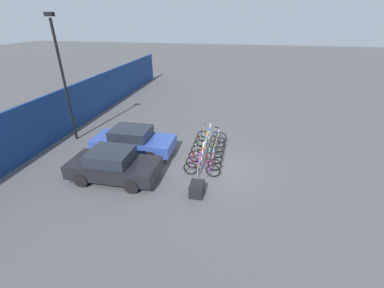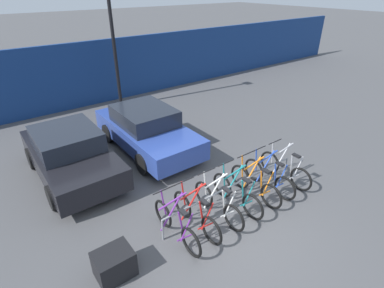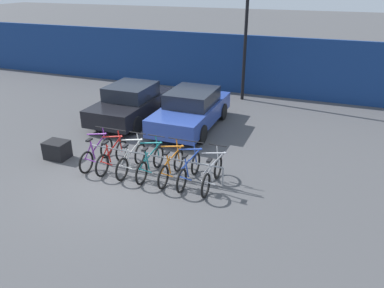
{
  "view_description": "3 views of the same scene",
  "coord_description": "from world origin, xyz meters",
  "px_view_note": "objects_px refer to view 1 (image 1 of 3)",
  "views": [
    {
      "loc": [
        -10.9,
        -0.98,
        6.6
      ],
      "look_at": [
        0.55,
        1.3,
        0.74
      ],
      "focal_mm": 24.0,
      "sensor_mm": 36.0,
      "label": 1
    },
    {
      "loc": [
        -3.66,
        -3.44,
        4.91
      ],
      "look_at": [
        0.35,
        1.89,
        1.27
      ],
      "focal_mm": 28.0,
      "sensor_mm": 36.0,
      "label": 2
    },
    {
      "loc": [
        5.12,
        -7.8,
        5.18
      ],
      "look_at": [
        1.54,
        1.58,
        0.67
      ],
      "focal_mm": 35.0,
      "sensor_mm": 36.0,
      "label": 3
    }
  ],
  "objects_px": {
    "bicycle_purple": "(202,169)",
    "bicycle_blue": "(210,141)",
    "car_blue": "(133,141)",
    "bicycle_red": "(203,163)",
    "cargo_crate": "(197,189)",
    "bike_rack": "(205,148)",
    "bicycle_silver": "(212,136)",
    "lamp_post": "(63,75)",
    "bicycle_orange": "(209,145)",
    "bicycle_white": "(205,156)",
    "car_black": "(114,165)",
    "bicycle_teal": "(207,151)"
  },
  "relations": [
    {
      "from": "bicycle_orange",
      "to": "cargo_crate",
      "type": "relative_size",
      "value": 2.44
    },
    {
      "from": "bicycle_red",
      "to": "lamp_post",
      "type": "relative_size",
      "value": 0.25
    },
    {
      "from": "bicycle_white",
      "to": "bicycle_orange",
      "type": "height_order",
      "value": "same"
    },
    {
      "from": "bicycle_white",
      "to": "bicycle_orange",
      "type": "bearing_deg",
      "value": -1.5
    },
    {
      "from": "bike_rack",
      "to": "bicycle_purple",
      "type": "distance_m",
      "value": 1.81
    },
    {
      "from": "bike_rack",
      "to": "bicycle_silver",
      "type": "distance_m",
      "value": 1.81
    },
    {
      "from": "bicycle_red",
      "to": "bicycle_blue",
      "type": "bearing_deg",
      "value": 1.18
    },
    {
      "from": "bicycle_purple",
      "to": "lamp_post",
      "type": "distance_m",
      "value": 8.99
    },
    {
      "from": "bicycle_white",
      "to": "cargo_crate",
      "type": "distance_m",
      "value": 2.6
    },
    {
      "from": "bicycle_purple",
      "to": "bicycle_blue",
      "type": "xyz_separation_m",
      "value": [
        2.94,
        0.0,
        0.0
      ]
    },
    {
      "from": "bicycle_white",
      "to": "bicycle_silver",
      "type": "height_order",
      "value": "same"
    },
    {
      "from": "bicycle_red",
      "to": "cargo_crate",
      "type": "distance_m",
      "value": 1.96
    },
    {
      "from": "bicycle_silver",
      "to": "car_black",
      "type": "relative_size",
      "value": 0.43
    },
    {
      "from": "bicycle_silver",
      "to": "car_blue",
      "type": "xyz_separation_m",
      "value": [
        -2.09,
        3.91,
        0.31
      ]
    },
    {
      "from": "bike_rack",
      "to": "bicycle_teal",
      "type": "distance_m",
      "value": 0.19
    },
    {
      "from": "bicycle_purple",
      "to": "bicycle_orange",
      "type": "xyz_separation_m",
      "value": [
        2.42,
        0.0,
        0.0
      ]
    },
    {
      "from": "bicycle_white",
      "to": "bicycle_orange",
      "type": "xyz_separation_m",
      "value": [
        1.25,
        0.0,
        0.0
      ]
    },
    {
      "from": "bicycle_silver",
      "to": "bicycle_blue",
      "type": "bearing_deg",
      "value": 177.1
    },
    {
      "from": "bicycle_orange",
      "to": "bicycle_blue",
      "type": "xyz_separation_m",
      "value": [
        0.52,
        0.0,
        0.0
      ]
    },
    {
      "from": "bicycle_blue",
      "to": "lamp_post",
      "type": "bearing_deg",
      "value": 96.28
    },
    {
      "from": "bicycle_white",
      "to": "bicycle_red",
      "type": "bearing_deg",
      "value": 178.5
    },
    {
      "from": "bike_rack",
      "to": "cargo_crate",
      "type": "bearing_deg",
      "value": -176.7
    },
    {
      "from": "bicycle_silver",
      "to": "car_blue",
      "type": "bearing_deg",
      "value": 115.28
    },
    {
      "from": "bicycle_white",
      "to": "car_blue",
      "type": "bearing_deg",
      "value": 83.49
    },
    {
      "from": "bicycle_purple",
      "to": "bicycle_orange",
      "type": "height_order",
      "value": "same"
    },
    {
      "from": "bicycle_red",
      "to": "lamp_post",
      "type": "distance_m",
      "value": 8.86
    },
    {
      "from": "bicycle_teal",
      "to": "bicycle_orange",
      "type": "xyz_separation_m",
      "value": [
        0.64,
        0.0,
        0.0
      ]
    },
    {
      "from": "bicycle_silver",
      "to": "bicycle_red",
      "type": "bearing_deg",
      "value": 177.1
    },
    {
      "from": "bike_rack",
      "to": "bicycle_teal",
      "type": "relative_size",
      "value": 2.43
    },
    {
      "from": "car_black",
      "to": "car_blue",
      "type": "bearing_deg",
      "value": 2.5
    },
    {
      "from": "bicycle_blue",
      "to": "car_blue",
      "type": "bearing_deg",
      "value": 112.85
    },
    {
      "from": "bicycle_red",
      "to": "bicycle_white",
      "type": "height_order",
      "value": "same"
    },
    {
      "from": "bicycle_teal",
      "to": "bicycle_blue",
      "type": "relative_size",
      "value": 1.0
    },
    {
      "from": "bicycle_orange",
      "to": "cargo_crate",
      "type": "xyz_separation_m",
      "value": [
        -3.85,
        -0.04,
        -0.1
      ]
    },
    {
      "from": "lamp_post",
      "to": "bicycle_teal",
      "type": "bearing_deg",
      "value": -94.85
    },
    {
      "from": "bicycle_purple",
      "to": "bicycle_blue",
      "type": "bearing_deg",
      "value": 2.98
    },
    {
      "from": "bicycle_silver",
      "to": "car_blue",
      "type": "height_order",
      "value": "car_blue"
    },
    {
      "from": "bicycle_orange",
      "to": "lamp_post",
      "type": "xyz_separation_m",
      "value": [
        0.03,
        7.97,
        3.36
      ]
    },
    {
      "from": "lamp_post",
      "to": "bicycle_white",
      "type": "bearing_deg",
      "value": -99.12
    },
    {
      "from": "bike_rack",
      "to": "bicycle_blue",
      "type": "bearing_deg",
      "value": -7.43
    },
    {
      "from": "bicycle_white",
      "to": "lamp_post",
      "type": "distance_m",
      "value": 8.75
    },
    {
      "from": "bicycle_red",
      "to": "bicycle_orange",
      "type": "distance_m",
      "value": 1.89
    },
    {
      "from": "bicycle_red",
      "to": "cargo_crate",
      "type": "height_order",
      "value": "bicycle_red"
    },
    {
      "from": "bicycle_white",
      "to": "car_blue",
      "type": "xyz_separation_m",
      "value": [
        0.34,
        3.91,
        0.31
      ]
    },
    {
      "from": "bicycle_teal",
      "to": "bicycle_orange",
      "type": "height_order",
      "value": "same"
    },
    {
      "from": "bicycle_red",
      "to": "bicycle_teal",
      "type": "bearing_deg",
      "value": 1.18
    },
    {
      "from": "bicycle_orange",
      "to": "bicycle_red",
      "type": "bearing_deg",
      "value": 178.06
    },
    {
      "from": "bicycle_purple",
      "to": "car_blue",
      "type": "bearing_deg",
      "value": 71.82
    },
    {
      "from": "bicycle_red",
      "to": "car_black",
      "type": "relative_size",
      "value": 0.43
    },
    {
      "from": "bicycle_white",
      "to": "cargo_crate",
      "type": "xyz_separation_m",
      "value": [
        -2.6,
        -0.04,
        -0.1
      ]
    }
  ]
}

